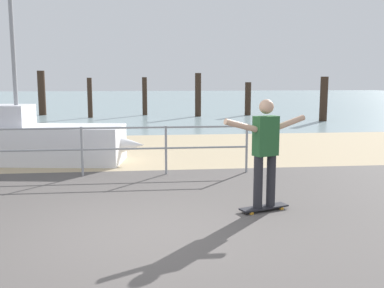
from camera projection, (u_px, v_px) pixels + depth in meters
name	position (u px, v px, depth m)	size (l,w,h in m)	color
ground_plane	(133.00, 268.00, 4.85)	(24.00, 10.00, 0.04)	#514C49
beach_strip	(138.00, 150.00, 12.71)	(24.00, 6.00, 0.04)	tan
sea_surface	(141.00, 100.00, 40.23)	(72.00, 50.00, 0.04)	#849EA3
railing_fence	(38.00, 144.00, 9.05)	(8.72, 0.05, 1.05)	gray
sailboat	(37.00, 142.00, 10.70)	(5.05, 2.01, 4.59)	silver
skateboard	(264.00, 208.00, 6.85)	(0.82, 0.46, 0.08)	black
skateboarder	(265.00, 147.00, 6.71)	(1.39, 0.58, 1.65)	#26262B
groyne_post_0	(42.00, 93.00, 23.83)	(0.39, 0.39, 2.39)	#332319
groyne_post_1	(90.00, 98.00, 22.29)	(0.24, 0.24, 2.02)	#332319
groyne_post_2	(145.00, 96.00, 23.81)	(0.26, 0.26, 2.04)	#332319
groyne_post_3	(198.00, 95.00, 23.03)	(0.32, 0.32, 2.26)	#332319
groyne_post_4	(248.00, 99.00, 23.79)	(0.32, 0.32, 1.78)	#332319
groyne_post_5	(324.00, 99.00, 20.61)	(0.35, 0.35, 2.07)	#332319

